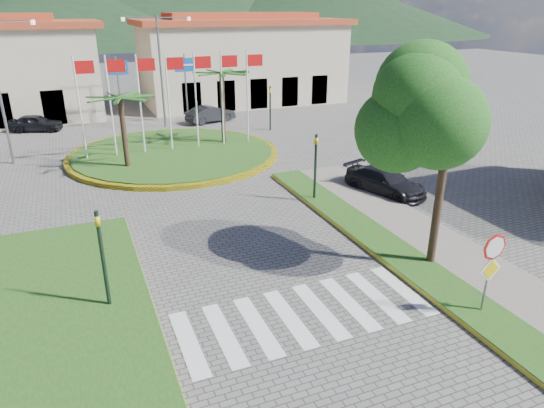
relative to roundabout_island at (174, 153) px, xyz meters
name	(u,v)px	position (x,y,z in m)	size (l,w,h in m)	color
sidewalk_right	(509,304)	(6.00, -20.00, -0.10)	(4.00, 28.00, 0.15)	gray
verge_right	(478,313)	(4.80, -20.00, -0.09)	(1.60, 28.00, 0.18)	#204D16
median_left	(64,325)	(-6.50, -16.00, -0.09)	(5.00, 14.00, 0.18)	#204D16
crosswalk	(302,315)	(0.00, -18.00, -0.17)	(8.00, 3.00, 0.01)	silver
roundabout_island	(174,153)	(0.00, 0.00, 0.00)	(12.70, 12.70, 6.00)	yellow
stop_sign	(491,262)	(4.90, -20.04, 1.61)	(0.80, 0.11, 2.65)	slate
deciduous_tree	(450,119)	(5.50, -17.00, 5.00)	(3.60, 3.60, 6.80)	black
traffic_light_left	(102,251)	(-5.20, -15.50, 1.77)	(0.15, 0.18, 3.20)	black
traffic_light_right	(315,161)	(4.50, -10.00, 1.77)	(0.15, 0.18, 3.20)	black
traffic_light_far	(270,104)	(8.00, 4.00, 1.77)	(0.18, 0.15, 3.20)	black
direction_sign_west	(118,80)	(-2.00, 8.97, 3.35)	(1.60, 0.14, 5.20)	slate
direction_sign_east	(185,77)	(3.00, 8.97, 3.35)	(1.60, 0.14, 5.20)	slate
street_lamp_centre	(160,66)	(1.00, 8.00, 4.32)	(4.80, 0.16, 8.00)	slate
building_right	(242,60)	(10.00, 16.00, 3.73)	(19.08, 9.54, 8.05)	beige
hill_far_east	(323,6)	(70.00, 113.00, 8.82)	(120.00, 120.00, 18.00)	black
hill_near_back	(36,10)	(-10.00, 108.00, 7.82)	(110.00, 110.00, 16.00)	black
car_dark_a	(36,123)	(-8.00, 10.18, 0.44)	(1.47, 3.64, 1.24)	black
car_dark_b	(211,114)	(4.65, 8.29, 0.47)	(1.37, 3.94, 1.30)	black
car_side_right	(385,181)	(8.14, -10.38, 0.44)	(1.71, 4.22, 1.22)	black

